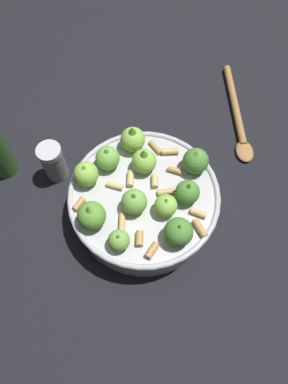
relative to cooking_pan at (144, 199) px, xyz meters
name	(u,v)px	position (x,y,z in m)	size (l,w,h in m)	color
ground_plane	(144,210)	(0.00, 0.00, -0.05)	(2.40, 2.40, 0.00)	black
cooking_pan	(144,199)	(0.00, 0.00, 0.00)	(0.27, 0.27, 0.13)	#B7B7BC
pepper_shaker	(53,162)	(-0.03, -0.19, 0.00)	(0.05, 0.05, 0.09)	gray
wooden_spoon	(237,117)	(-0.27, 0.14, -0.04)	(0.25, 0.11, 0.02)	#9E703D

